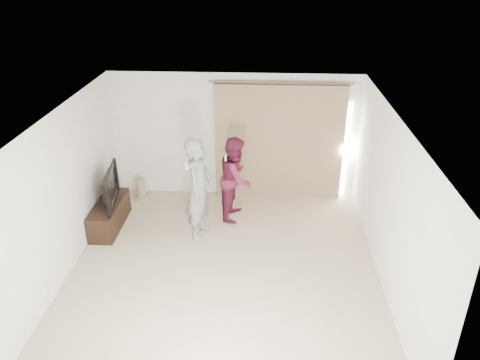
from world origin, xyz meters
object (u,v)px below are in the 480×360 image
object	(u,v)px
tv_console	(109,215)
person_woman	(236,178)
tv	(106,187)
person_man	(199,189)

from	to	relation	value
tv_console	person_woman	world-z (taller)	person_woman
tv	person_man	distance (m)	1.76
tv_console	tv	bearing A→B (deg)	0.00
person_man	tv_console	bearing A→B (deg)	173.60
tv_console	person_woman	size ratio (longest dim) A/B	0.79
person_man	person_woman	bearing A→B (deg)	50.68
person_man	person_woman	world-z (taller)	person_man
tv_console	tv	size ratio (longest dim) A/B	1.13
tv_console	person_woman	distance (m)	2.48
tv	tv_console	bearing A→B (deg)	-0.00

